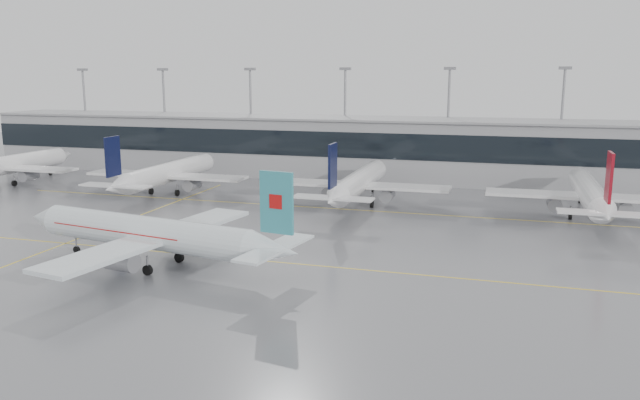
% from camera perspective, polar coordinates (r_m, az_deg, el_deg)
% --- Properties ---
extents(ground, '(320.00, 320.00, 0.00)m').
position_cam_1_polar(ground, '(70.81, -2.78, -5.79)').
color(ground, slate).
rests_on(ground, ground).
extents(taxi_line_main, '(120.00, 0.25, 0.01)m').
position_cam_1_polar(taxi_line_main, '(70.81, -2.78, -5.79)').
color(taxi_line_main, yellow).
rests_on(taxi_line_main, ground).
extents(taxi_line_north, '(120.00, 0.25, 0.01)m').
position_cam_1_polar(taxi_line_north, '(98.71, 2.98, -0.89)').
color(taxi_line_north, yellow).
rests_on(taxi_line_north, ground).
extents(taxi_line_cross, '(0.25, 60.00, 0.01)m').
position_cam_1_polar(taxi_line_cross, '(96.99, -16.73, -1.58)').
color(taxi_line_cross, yellow).
rests_on(taxi_line_cross, ground).
extents(terminal, '(180.00, 15.00, 12.00)m').
position_cam_1_polar(terminal, '(128.69, 6.38, 4.61)').
color(terminal, '#939397').
rests_on(terminal, ground).
extents(terminal_glass, '(180.00, 0.20, 5.00)m').
position_cam_1_polar(terminal_glass, '(121.14, 5.75, 4.92)').
color(terminal_glass, black).
rests_on(terminal_glass, ground).
extents(terminal_roof, '(182.00, 16.00, 0.40)m').
position_cam_1_polar(terminal_roof, '(128.13, 6.44, 7.36)').
color(terminal_roof, gray).
rests_on(terminal_roof, ground).
extents(light_masts, '(156.40, 1.00, 22.60)m').
position_cam_1_polar(light_masts, '(133.96, 6.91, 8.01)').
color(light_masts, gray).
rests_on(light_masts, ground).
extents(air_canada_jet, '(37.14, 30.18, 11.77)m').
position_cam_1_polar(air_canada_jet, '(70.79, -14.96, -3.04)').
color(air_canada_jet, silver).
rests_on(air_canada_jet, ground).
extents(parked_jet_a, '(29.64, 36.96, 11.72)m').
position_cam_1_polar(parked_jet_a, '(135.52, -26.75, 2.83)').
color(parked_jet_a, white).
rests_on(parked_jet_a, ground).
extents(parked_jet_b, '(29.64, 36.96, 11.72)m').
position_cam_1_polar(parked_jet_b, '(114.51, -13.84, 2.37)').
color(parked_jet_b, white).
rests_on(parked_jet_b, ground).
extents(parked_jet_c, '(29.64, 36.96, 11.72)m').
position_cam_1_polar(parked_jet_c, '(101.54, 3.49, 1.58)').
color(parked_jet_c, white).
rests_on(parked_jet_c, ground).
extents(parked_jet_d, '(29.64, 36.96, 11.72)m').
position_cam_1_polar(parked_jet_d, '(99.79, 23.46, 0.49)').
color(parked_jet_d, white).
rests_on(parked_jet_d, ground).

